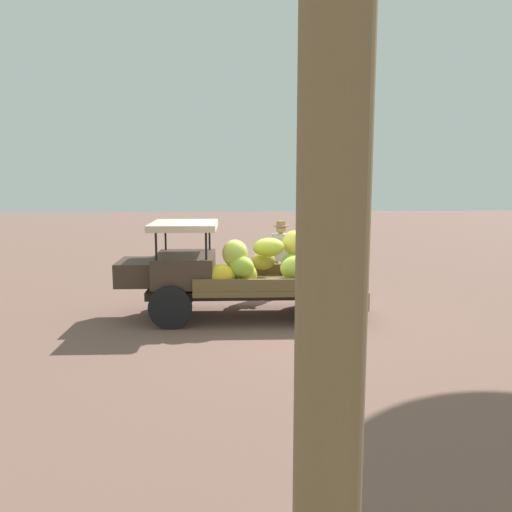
% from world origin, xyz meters
% --- Properties ---
extents(ground_plane, '(60.00, 60.00, 0.00)m').
position_xyz_m(ground_plane, '(0.00, 0.00, 0.00)').
color(ground_plane, brown).
extents(truck, '(4.52, 1.87, 1.82)m').
position_xyz_m(truck, '(0.60, -0.05, 0.89)').
color(truck, '#3E2E24').
rests_on(truck, ground).
extents(farmer, '(0.52, 0.48, 1.69)m').
position_xyz_m(farmer, '(-0.57, -1.78, 0.96)').
color(farmer, '#B0AF99').
rests_on(farmer, ground).
extents(wooden_crate, '(0.76, 0.74, 0.37)m').
position_xyz_m(wooden_crate, '(-1.81, -0.24, 0.19)').
color(wooden_crate, olive).
rests_on(wooden_crate, ground).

